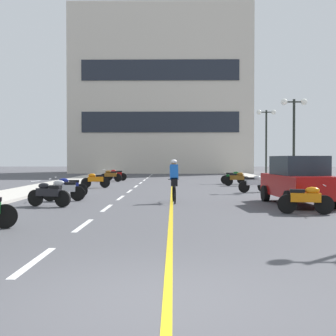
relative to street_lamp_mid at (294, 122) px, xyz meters
The scene contains 31 objects.
ground_plane 8.14m from the street_lamp_mid, 167.02° to the left, with size 140.00×140.00×0.00m, color #47474C.
curb_left 15.42m from the street_lamp_mid, 162.01° to the left, with size 2.40×72.00×0.12m, color #B7B2A8.
curb_right 5.92m from the street_lamp_mid, 87.96° to the left, with size 2.40×72.00×0.12m, color #B7B2A8.
lane_dash_0 19.94m from the street_lamp_mid, 117.47° to the right, with size 0.14×2.20×0.01m, color silver.
lane_dash_1 16.57m from the street_lamp_mid, 124.03° to the right, with size 0.14×2.20×0.01m, color silver.
lane_dash_2 13.55m from the street_lamp_mid, 133.93° to the right, with size 0.14×2.20×0.01m, color silver.
lane_dash_3 11.16m from the street_lamp_mid, 149.24° to the right, with size 0.14×2.20×0.01m, color silver.
lane_dash_4 9.88m from the street_lamp_mid, behind, with size 0.14×2.20×0.01m, color silver.
lane_dash_5 10.13m from the street_lamp_mid, 163.82° to the left, with size 0.14×2.20×0.01m, color silver.
lane_dash_6 11.81m from the street_lamp_mid, 143.76° to the left, with size 0.14×2.20×0.01m, color silver.
lane_dash_7 14.44m from the street_lamp_mid, 130.39° to the left, with size 0.14×2.20×0.01m, color silver.
lane_dash_8 17.59m from the street_lamp_mid, 121.71° to the left, with size 0.14×2.20×0.01m, color silver.
lane_dash_9 21.03m from the street_lamp_mid, 115.88° to the left, with size 0.14×2.20×0.01m, color silver.
lane_dash_10 24.65m from the street_lamp_mid, 111.77° to the left, with size 0.14×2.20×0.01m, color silver.
lane_dash_11 28.36m from the street_lamp_mid, 108.75° to the left, with size 0.14×2.20×0.01m, color silver.
centre_line_yellow 9.03m from the street_lamp_mid, 145.74° to the left, with size 0.12×66.00×0.01m, color gold.
office_building 31.82m from the street_lamp_mid, 105.25° to the left, with size 21.36×9.15×19.66m.
street_lamp_mid is the anchor object (origin of this frame).
street_lamp_far 8.67m from the street_lamp_mid, 88.13° to the left, with size 1.46×0.36×5.28m.
parked_car_near 8.93m from the street_lamp_mid, 104.05° to the right, with size 2.17×4.32×1.82m.
motorcycle_2 11.77m from the street_lamp_mid, 103.34° to the right, with size 1.69×0.63×0.92m.
motorcycle_3 14.70m from the street_lamp_mid, 141.30° to the right, with size 1.66×0.72×0.92m.
motorcycle_4 13.52m from the street_lamp_mid, 148.31° to the right, with size 1.69×0.60×0.92m.
motorcycle_5 12.93m from the street_lamp_mid, 155.74° to the right, with size 1.69×0.60×0.92m.
motorcycle_6 4.70m from the street_lamp_mid, 140.58° to the right, with size 1.63×0.81×0.92m.
motorcycle_7 11.82m from the street_lamp_mid, behind, with size 1.67×0.69×0.92m.
motorcycle_8 5.38m from the street_lamp_mid, 128.67° to the left, with size 1.70×0.60×0.92m.
motorcycle_9 6.68m from the street_lamp_mid, 117.01° to the left, with size 1.68×0.66×0.92m.
motorcycle_10 14.44m from the street_lamp_mid, 144.23° to the left, with size 1.70×0.60×0.92m.
motorcycle_11 15.32m from the street_lamp_mid, 138.66° to the left, with size 1.70×0.60×0.92m.
cyclist_rider 10.37m from the street_lamp_mid, 132.16° to the right, with size 0.42×1.77×1.71m.
Camera 1 is at (0.32, -5.30, 1.72)m, focal length 47.21 mm.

